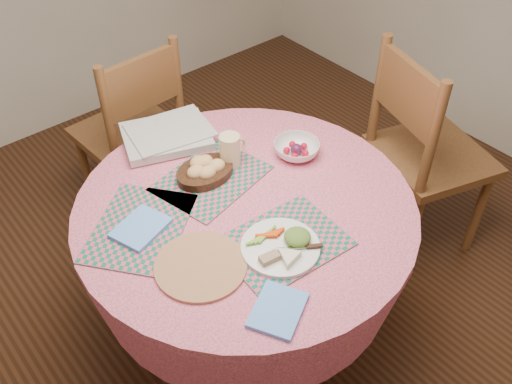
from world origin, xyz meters
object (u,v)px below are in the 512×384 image
chair_back (134,130)px  latte_mug (231,150)px  dinner_plate (283,245)px  bread_bowl (205,169)px  dining_table (246,241)px  chair_right (423,150)px  wicker_trivet (201,266)px  fruit_bowl (297,149)px

chair_back → latte_mug: chair_back is taller
dinner_plate → bread_bowl: size_ratio=1.14×
dining_table → chair_back: size_ratio=1.25×
chair_right → wicker_trivet: 1.30m
dinner_plate → fruit_bowl: 0.51m
fruit_bowl → chair_right: bearing=-14.7°
dining_table → dinner_plate: (-0.04, -0.25, 0.22)m
chair_back → latte_mug: 0.80m
chair_right → bread_bowl: chair_right is taller
bread_bowl → latte_mug: size_ratio=1.76×
bread_bowl → chair_right: bearing=-16.2°
chair_back → wicker_trivet: 1.18m
wicker_trivet → chair_back: bearing=71.5°
chair_right → bread_bowl: size_ratio=4.60×
chair_back → bread_bowl: 0.79m
bread_bowl → fruit_bowl: size_ratio=1.09×
latte_mug → wicker_trivet: bearing=-138.7°
chair_back → dinner_plate: bearing=81.2°
dining_table → chair_right: bearing=-4.4°
chair_right → wicker_trivet: bearing=110.0°
dining_table → wicker_trivet: wicker_trivet is taller
dining_table → wicker_trivet: bearing=-155.1°
chair_right → bread_bowl: 1.07m
chair_back → wicker_trivet: chair_back is taller
latte_mug → bread_bowl: bearing=178.1°
latte_mug → dining_table: bearing=-115.3°
dining_table → fruit_bowl: size_ratio=5.86×
chair_right → dinner_plate: chair_right is taller
bread_bowl → latte_mug: bearing=-1.9°
bread_bowl → chair_back: bearing=83.0°
dining_table → chair_back: bearing=85.8°
chair_back → fruit_bowl: bearing=103.7°
wicker_trivet → fruit_bowl: size_ratio=1.42×
chair_back → wicker_trivet: size_ratio=3.32×
dinner_plate → bread_bowl: (0.02, 0.47, 0.01)m
chair_right → chair_back: (-0.91, 1.03, -0.03)m
chair_right → bread_bowl: (-1.00, 0.29, 0.23)m
chair_back → dinner_plate: chair_back is taller
dining_table → fruit_bowl: fruit_bowl is taller
latte_mug → chair_right: bearing=-18.0°
latte_mug → fruit_bowl: latte_mug is taller
dinner_plate → fruit_bowl: size_ratio=1.24×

